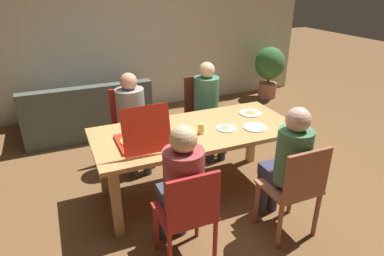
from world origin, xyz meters
TOP-DOWN VIEW (x-y plane):
  - ground_plane at (0.00, 0.00)m, footprint 20.00×20.00m
  - back_wall at (0.00, 2.82)m, footprint 6.60×0.12m
  - dining_table at (0.00, 0.00)m, footprint 2.04×0.92m
  - chair_0 at (-0.46, 0.94)m, footprint 0.43×0.43m
  - person_0 at (-0.46, 0.79)m, footprint 0.33×0.50m
  - chair_1 at (0.51, 0.93)m, footprint 0.45×0.44m
  - person_1 at (0.51, 0.76)m, footprint 0.31×0.52m
  - chair_2 at (0.51, -0.94)m, footprint 0.45×0.41m
  - person_2 at (0.51, -0.80)m, footprint 0.29×0.48m
  - chair_3 at (-0.46, -0.90)m, footprint 0.43×0.40m
  - person_3 at (-0.46, -0.76)m, footprint 0.31×0.48m
  - pizza_box_0 at (-0.59, -0.11)m, footprint 0.41×0.50m
  - plate_0 at (0.29, -0.10)m, footprint 0.20×0.20m
  - plate_1 at (0.73, 0.15)m, footprint 0.25×0.25m
  - plate_2 at (0.56, -0.20)m, footprint 0.24×0.24m
  - drinking_glass_0 at (0.01, -0.10)m, footprint 0.06×0.06m
  - drinking_glass_1 at (-0.24, -0.32)m, footprint 0.07×0.07m
  - couch at (-0.84, 2.04)m, footprint 1.75×0.90m
  - potted_plant at (2.53, 2.33)m, footprint 0.55×0.55m

SIDE VIEW (x-z plane):
  - ground_plane at x=0.00m, z-range 0.00..0.00m
  - couch at x=-0.84m, z-range -0.12..0.67m
  - chair_2 at x=0.51m, z-range 0.05..0.95m
  - chair_3 at x=-0.46m, z-range 0.07..0.95m
  - chair_0 at x=-0.46m, z-range 0.06..0.99m
  - chair_1 at x=0.51m, z-range 0.05..1.03m
  - potted_plant at x=2.53m, z-range 0.10..1.06m
  - dining_table at x=0.00m, z-range 0.28..1.02m
  - person_0 at x=-0.46m, z-range 0.11..1.26m
  - person_1 at x=0.51m, z-range 0.10..1.29m
  - person_3 at x=-0.46m, z-range 0.10..1.29m
  - person_2 at x=0.51m, z-range 0.10..1.30m
  - plate_2 at x=0.56m, z-range 0.74..0.75m
  - plate_1 at x=0.73m, z-range 0.73..0.76m
  - plate_0 at x=0.29m, z-range 0.73..0.76m
  - drinking_glass_0 at x=0.01m, z-range 0.74..0.84m
  - pizza_box_0 at x=-0.59m, z-range 0.58..1.01m
  - drinking_glass_1 at x=-0.24m, z-range 0.74..0.86m
  - back_wall at x=0.00m, z-range 0.00..2.91m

